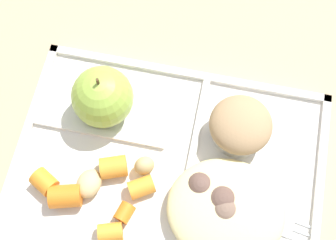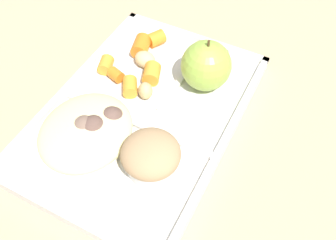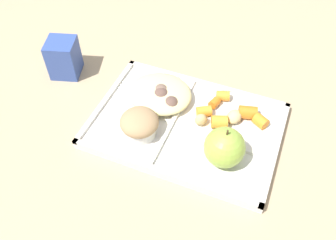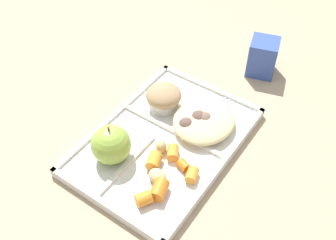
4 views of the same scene
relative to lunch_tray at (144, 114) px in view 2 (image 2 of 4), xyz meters
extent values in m
plane|color=tan|center=(0.00, 0.00, -0.01)|extent=(6.00, 6.00, 0.00)
cube|color=silver|center=(0.00, 0.00, 0.00)|extent=(0.38, 0.26, 0.01)
cube|color=silver|center=(0.00, -0.13, 0.01)|extent=(0.38, 0.01, 0.01)
cube|color=silver|center=(0.00, 0.13, 0.01)|extent=(0.38, 0.01, 0.01)
cube|color=silver|center=(-0.18, 0.00, 0.01)|extent=(0.01, 0.26, 0.01)
cube|color=silver|center=(0.19, 0.00, 0.01)|extent=(0.01, 0.26, 0.01)
cube|color=silver|center=(0.03, 0.00, 0.01)|extent=(0.01, 0.24, 0.01)
cube|color=silver|center=(-0.09, 0.02, 0.01)|extent=(0.17, 0.01, 0.01)
sphere|color=#93B742|center=(-0.09, 0.06, 0.04)|extent=(0.08, 0.08, 0.08)
cylinder|color=#4C381E|center=(-0.09, 0.06, 0.09)|extent=(0.00, 0.00, 0.01)
cylinder|color=silver|center=(0.08, 0.06, 0.02)|extent=(0.07, 0.07, 0.02)
ellipsoid|color=tan|center=(0.08, 0.06, 0.04)|extent=(0.08, 0.08, 0.04)
cylinder|color=orange|center=(-0.05, -0.10, 0.02)|extent=(0.03, 0.03, 0.02)
cylinder|color=orange|center=(-0.04, -0.07, 0.02)|extent=(0.02, 0.03, 0.02)
cylinder|color=orange|center=(-0.11, -0.07, 0.02)|extent=(0.04, 0.04, 0.03)
cylinder|color=orange|center=(-0.06, -0.02, 0.02)|extent=(0.04, 0.04, 0.03)
cylinder|color=orange|center=(-0.03, -0.04, 0.02)|extent=(0.04, 0.03, 0.02)
cylinder|color=orange|center=(-0.14, -0.05, 0.02)|extent=(0.04, 0.03, 0.02)
ellipsoid|color=tan|center=(-0.03, -0.01, 0.02)|extent=(0.03, 0.03, 0.03)
ellipsoid|color=tan|center=(-0.09, -0.05, 0.02)|extent=(0.04, 0.04, 0.02)
ellipsoid|color=beige|center=(0.08, -0.05, 0.02)|extent=(0.14, 0.12, 0.03)
sphere|color=brown|center=(0.07, -0.04, 0.03)|extent=(0.04, 0.04, 0.04)
sphere|color=brown|center=(0.04, -0.02, 0.02)|extent=(0.04, 0.04, 0.04)
sphere|color=#755B4C|center=(0.08, -0.05, 0.03)|extent=(0.04, 0.04, 0.04)
cube|color=white|center=(0.07, -0.04, 0.01)|extent=(0.11, 0.02, 0.00)
cube|color=white|center=(0.14, -0.05, 0.01)|extent=(0.04, 0.03, 0.00)
cylinder|color=white|center=(0.17, -0.06, 0.01)|extent=(0.02, 0.01, 0.00)
cylinder|color=white|center=(0.17, -0.05, 0.01)|extent=(0.02, 0.01, 0.00)
cylinder|color=white|center=(0.17, -0.04, 0.01)|extent=(0.02, 0.01, 0.00)
camera|label=1|loc=(0.03, -0.16, 0.58)|focal=51.03mm
camera|label=2|loc=(0.29, 0.19, 0.44)|focal=39.87mm
camera|label=3|loc=(-0.15, 0.46, 0.58)|focal=38.71mm
camera|label=4|loc=(-0.43, -0.31, 0.62)|focal=42.52mm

